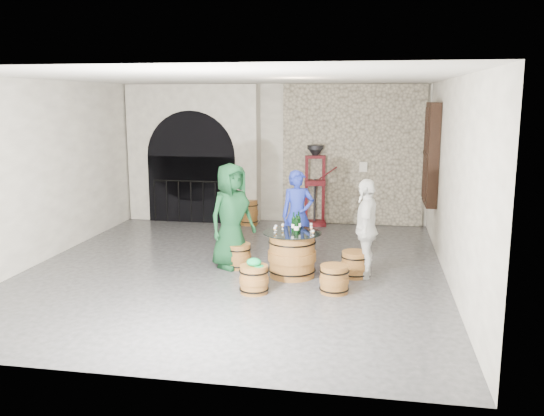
% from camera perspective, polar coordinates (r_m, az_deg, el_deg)
% --- Properties ---
extents(ground, '(8.00, 8.00, 0.00)m').
position_cam_1_polar(ground, '(9.96, -3.61, -5.98)').
color(ground, '#303033').
rests_on(ground, ground).
extents(wall_back, '(8.00, 0.00, 8.00)m').
position_cam_1_polar(wall_back, '(13.51, 0.33, 5.41)').
color(wall_back, silver).
rests_on(wall_back, ground).
extents(wall_front, '(8.00, 0.00, 8.00)m').
position_cam_1_polar(wall_front, '(5.87, -13.05, -2.03)').
color(wall_front, silver).
rests_on(wall_front, ground).
extents(wall_left, '(0.00, 8.00, 8.00)m').
position_cam_1_polar(wall_left, '(10.99, -21.77, 3.38)').
color(wall_left, silver).
rests_on(wall_left, ground).
extents(wall_right, '(0.00, 8.00, 8.00)m').
position_cam_1_polar(wall_right, '(9.43, 17.44, 2.54)').
color(wall_right, silver).
rests_on(wall_right, ground).
extents(ceiling, '(8.00, 8.00, 0.00)m').
position_cam_1_polar(ceiling, '(9.54, -3.84, 12.74)').
color(ceiling, beige).
rests_on(ceiling, wall_back).
extents(stone_facing_panel, '(3.20, 0.12, 3.18)m').
position_cam_1_polar(stone_facing_panel, '(13.27, 8.00, 5.20)').
color(stone_facing_panel, '#AEA48A').
rests_on(stone_facing_panel, ground).
extents(arched_opening, '(3.10, 0.60, 3.19)m').
position_cam_1_polar(arched_opening, '(13.71, -7.74, 5.32)').
color(arched_opening, silver).
rests_on(arched_opening, ground).
extents(shuttered_window, '(0.23, 1.10, 2.00)m').
position_cam_1_polar(shuttered_window, '(11.76, 15.47, 5.18)').
color(shuttered_window, black).
rests_on(shuttered_window, wall_right).
extents(barrel_table, '(0.96, 0.96, 0.74)m').
position_cam_1_polar(barrel_table, '(9.43, 2.00, -4.61)').
color(barrel_table, brown).
rests_on(barrel_table, ground).
extents(barrel_stool_left, '(0.45, 0.45, 0.43)m').
position_cam_1_polar(barrel_stool_left, '(9.94, -3.35, -4.75)').
color(barrel_stool_left, brown).
rests_on(barrel_stool_left, ground).
extents(barrel_stool_far, '(0.45, 0.45, 0.43)m').
position_cam_1_polar(barrel_stool_far, '(10.46, 2.52, -3.96)').
color(barrel_stool_far, brown).
rests_on(barrel_stool_far, ground).
extents(barrel_stool_right, '(0.45, 0.45, 0.43)m').
position_cam_1_polar(barrel_stool_right, '(9.52, 8.19, -5.55)').
color(barrel_stool_right, brown).
rests_on(barrel_stool_right, ground).
extents(barrel_stool_near_right, '(0.45, 0.45, 0.43)m').
position_cam_1_polar(barrel_stool_near_right, '(8.73, 6.18, -7.03)').
color(barrel_stool_near_right, brown).
rests_on(barrel_stool_near_right, ground).
extents(barrel_stool_near_left, '(0.45, 0.45, 0.43)m').
position_cam_1_polar(barrel_stool_near_left, '(8.68, -1.79, -7.07)').
color(barrel_stool_near_left, brown).
rests_on(barrel_stool_near_left, ground).
extents(green_cap, '(0.26, 0.22, 0.12)m').
position_cam_1_polar(green_cap, '(8.60, -1.78, -5.41)').
color(green_cap, '#0C8640').
rests_on(green_cap, barrel_stool_near_left).
extents(person_green, '(0.99, 1.05, 1.81)m').
position_cam_1_polar(person_green, '(9.84, -4.03, -0.77)').
color(person_green, '#10391D').
rests_on(person_green, ground).
extents(person_blue, '(0.69, 0.56, 1.62)m').
position_cam_1_polar(person_blue, '(10.32, 2.55, -0.72)').
color(person_blue, navy).
rests_on(person_blue, ground).
extents(person_white, '(0.45, 0.97, 1.62)m').
position_cam_1_polar(person_white, '(9.39, 9.30, -2.02)').
color(person_white, silver).
rests_on(person_white, ground).
extents(wine_bottle_left, '(0.08, 0.08, 0.32)m').
position_cam_1_polar(wine_bottle_left, '(9.34, 2.17, -1.58)').
color(wine_bottle_left, black).
rests_on(wine_bottle_left, barrel_table).
extents(wine_bottle_center, '(0.08, 0.08, 0.32)m').
position_cam_1_polar(wine_bottle_center, '(9.17, 2.44, -1.81)').
color(wine_bottle_center, black).
rests_on(wine_bottle_center, barrel_table).
extents(wine_bottle_right, '(0.08, 0.08, 0.32)m').
position_cam_1_polar(wine_bottle_right, '(9.40, 2.65, -1.49)').
color(wine_bottle_right, black).
rests_on(wine_bottle_right, barrel_table).
extents(tasting_glass_a, '(0.05, 0.05, 0.10)m').
position_cam_1_polar(tasting_glass_a, '(9.27, 0.28, -2.18)').
color(tasting_glass_a, '#C47226').
rests_on(tasting_glass_a, barrel_table).
extents(tasting_glass_b, '(0.05, 0.05, 0.10)m').
position_cam_1_polar(tasting_glass_b, '(9.35, 3.91, -2.09)').
color(tasting_glass_b, '#C47226').
rests_on(tasting_glass_b, barrel_table).
extents(tasting_glass_c, '(0.05, 0.05, 0.10)m').
position_cam_1_polar(tasting_glass_c, '(9.51, 1.07, -1.85)').
color(tasting_glass_c, '#C47226').
rests_on(tasting_glass_c, barrel_table).
extents(tasting_glass_d, '(0.05, 0.05, 0.10)m').
position_cam_1_polar(tasting_glass_d, '(9.58, 3.89, -1.78)').
color(tasting_glass_d, '#C47226').
rests_on(tasting_glass_d, barrel_table).
extents(tasting_glass_e, '(0.05, 0.05, 0.10)m').
position_cam_1_polar(tasting_glass_e, '(9.09, 4.08, -2.48)').
color(tasting_glass_e, '#C47226').
rests_on(tasting_glass_e, barrel_table).
extents(tasting_glass_f, '(0.05, 0.05, 0.10)m').
position_cam_1_polar(tasting_glass_f, '(9.42, 0.39, -1.97)').
color(tasting_glass_f, '#C47226').
rests_on(tasting_glass_f, barrel_table).
extents(side_barrel, '(0.43, 0.43, 0.58)m').
position_cam_1_polar(side_barrel, '(13.26, -2.29, -0.45)').
color(side_barrel, brown).
rests_on(side_barrel, ground).
extents(corking_press, '(0.79, 0.49, 1.84)m').
position_cam_1_polar(corking_press, '(13.10, 4.29, 2.87)').
color(corking_press, '#4C0C12').
rests_on(corking_press, ground).
extents(control_box, '(0.18, 0.10, 0.22)m').
position_cam_1_polar(control_box, '(13.21, 9.04, 4.06)').
color(control_box, silver).
rests_on(control_box, wall_back).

